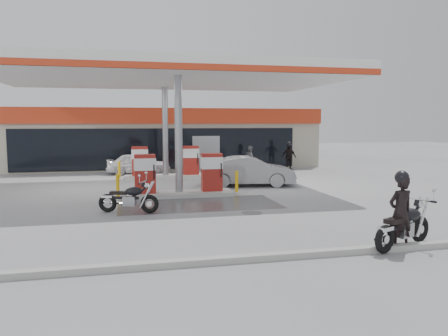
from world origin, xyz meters
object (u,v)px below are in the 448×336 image
object	(u,v)px
parked_car_left	(89,159)
parked_motorcycle	(129,199)
pump_island_far	(166,166)
biker_walking	(289,157)
hatchback_silver	(249,171)
parked_car_right	(224,159)
main_motorcycle	(404,227)
sedan_white	(139,163)
biker_main	(400,212)
pump_island_near	(179,179)
attendant	(250,158)

from	to	relation	value
parked_car_left	parked_motorcycle	bearing A→B (deg)	-165.77
pump_island_far	biker_walking	xyz separation A→B (m)	(8.08, 2.20, 0.16)
parked_motorcycle	parked_car_left	bearing A→B (deg)	117.76
hatchback_silver	parked_car_right	distance (m)	9.04
main_motorcycle	parked_car_left	size ratio (longest dim) A/B	0.46
main_motorcycle	parked_car_right	distance (m)	19.98
pump_island_far	parked_car_left	size ratio (longest dim) A/B	1.10
sedan_white	hatchback_silver	distance (m)	7.99
biker_walking	parked_car_right	bearing A→B (deg)	130.58
hatchback_silver	parked_car_right	bearing A→B (deg)	5.93
parked_motorcycle	sedan_white	size ratio (longest dim) A/B	0.55
biker_main	parked_car_right	bearing A→B (deg)	-97.55
main_motorcycle	biker_walking	bearing A→B (deg)	53.56
pump_island_near	pump_island_far	distance (m)	6.00
pump_island_far	biker_main	distance (m)	15.48
pump_island_near	parked_car_left	bearing A→B (deg)	110.56
pump_island_far	sedan_white	xyz separation A→B (m)	(-1.39, 2.36, -0.08)
main_motorcycle	attendant	world-z (taller)	attendant
parked_motorcycle	parked_car_right	distance (m)	15.66
biker_main	biker_walking	world-z (taller)	biker_main
biker_walking	pump_island_near	bearing A→B (deg)	-144.00
sedan_white	biker_main	bearing A→B (deg)	-153.58
parked_car_right	biker_walking	world-z (taller)	biker_walking
biker_main	hatchback_silver	world-z (taller)	biker_main
biker_walking	attendant	bearing A→B (deg)	156.55
pump_island_near	main_motorcycle	distance (m)	9.86
parked_motorcycle	biker_walking	xyz separation A→B (m)	(10.15, 11.21, 0.39)
pump_island_far	pump_island_near	bearing A→B (deg)	-90.00
parked_motorcycle	attendant	xyz separation A→B (m)	(7.75, 11.81, 0.31)
pump_island_near	hatchback_silver	xyz separation A→B (m)	(3.70, 2.20, 0.01)
parked_motorcycle	hatchback_silver	size ratio (longest dim) A/B	0.47
parked_motorcycle	biker_walking	world-z (taller)	biker_walking
sedan_white	attendant	world-z (taller)	attendant
parked_motorcycle	main_motorcycle	bearing A→B (deg)	-22.70
main_motorcycle	sedan_white	distance (m)	18.12
parked_car_left	sedan_white	bearing A→B (deg)	-134.41
main_motorcycle	biker_walking	size ratio (longest dim) A/B	1.23
pump_island_far	hatchback_silver	bearing A→B (deg)	-45.73
attendant	pump_island_far	bearing A→B (deg)	118.81
main_motorcycle	parked_car_left	world-z (taller)	parked_car_left
main_motorcycle	attendant	xyz separation A→B (m)	(1.18, 17.58, 0.27)
main_motorcycle	attendant	size ratio (longest dim) A/B	1.35
main_motorcycle	parked_motorcycle	xyz separation A→B (m)	(-6.57, 5.76, -0.04)
sedan_white	parked_car_left	world-z (taller)	parked_car_left
parked_motorcycle	parked_car_left	size ratio (longest dim) A/B	0.44
pump_island_near	biker_main	world-z (taller)	biker_main
attendant	biker_walking	size ratio (longest dim) A/B	0.91
parked_motorcycle	sedan_white	distance (m)	11.39
biker_main	hatchback_silver	size ratio (longest dim) A/B	0.41
biker_main	sedan_white	xyz separation A→B (m)	(-5.70, 17.22, -0.27)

